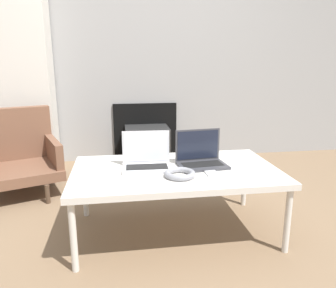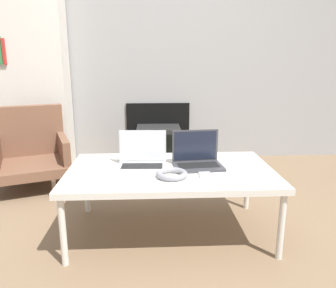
{
  "view_description": "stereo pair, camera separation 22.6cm",
  "coord_description": "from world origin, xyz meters",
  "px_view_note": "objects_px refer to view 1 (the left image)",
  "views": [
    {
      "loc": [
        -0.33,
        -1.65,
        1.06
      ],
      "look_at": [
        0.0,
        0.52,
        0.5
      ],
      "focal_mm": 35.0,
      "sensor_mm": 36.0,
      "label": 1
    },
    {
      "loc": [
        -0.11,
        -1.67,
        1.06
      ],
      "look_at": [
        0.0,
        0.52,
        0.5
      ],
      "focal_mm": 35.0,
      "sensor_mm": 36.0,
      "label": 2
    }
  ],
  "objects_px": {
    "headphones": "(179,174)",
    "phone": "(211,173)",
    "laptop_right": "(201,157)",
    "tv": "(147,146)",
    "armchair": "(18,153)",
    "laptop_left": "(147,160)"
  },
  "relations": [
    {
      "from": "laptop_left",
      "to": "headphones",
      "type": "xyz_separation_m",
      "value": [
        0.17,
        -0.2,
        -0.03
      ]
    },
    {
      "from": "laptop_left",
      "to": "laptop_right",
      "type": "height_order",
      "value": "same"
    },
    {
      "from": "headphones",
      "to": "phone",
      "type": "xyz_separation_m",
      "value": [
        0.19,
        0.03,
        -0.01
      ]
    },
    {
      "from": "laptop_right",
      "to": "armchair",
      "type": "distance_m",
      "value": 1.61
    },
    {
      "from": "headphones",
      "to": "tv",
      "type": "xyz_separation_m",
      "value": [
        -0.04,
        1.62,
        -0.24
      ]
    },
    {
      "from": "laptop_left",
      "to": "headphones",
      "type": "relative_size",
      "value": 1.69
    },
    {
      "from": "tv",
      "to": "headphones",
      "type": "bearing_deg",
      "value": -88.62
    },
    {
      "from": "laptop_left",
      "to": "tv",
      "type": "relative_size",
      "value": 0.67
    },
    {
      "from": "laptop_left",
      "to": "headphones",
      "type": "bearing_deg",
      "value": -47.01
    },
    {
      "from": "tv",
      "to": "laptop_right",
      "type": "bearing_deg",
      "value": -81.5
    },
    {
      "from": "laptop_right",
      "to": "tv",
      "type": "height_order",
      "value": "laptop_right"
    },
    {
      "from": "phone",
      "to": "armchair",
      "type": "height_order",
      "value": "armchair"
    },
    {
      "from": "tv",
      "to": "armchair",
      "type": "xyz_separation_m",
      "value": [
        -1.13,
        -0.55,
        0.12
      ]
    },
    {
      "from": "laptop_left",
      "to": "armchair",
      "type": "relative_size",
      "value": 0.39
    },
    {
      "from": "laptop_right",
      "to": "headphones",
      "type": "bearing_deg",
      "value": -136.82
    },
    {
      "from": "tv",
      "to": "phone",
      "type": "bearing_deg",
      "value": -81.63
    },
    {
      "from": "laptop_right",
      "to": "phone",
      "type": "relative_size",
      "value": 2.45
    },
    {
      "from": "armchair",
      "to": "tv",
      "type": "bearing_deg",
      "value": 5.65
    },
    {
      "from": "phone",
      "to": "tv",
      "type": "relative_size",
      "value": 0.28
    },
    {
      "from": "laptop_left",
      "to": "armchair",
      "type": "height_order",
      "value": "armchair"
    },
    {
      "from": "laptop_right",
      "to": "phone",
      "type": "bearing_deg",
      "value": -88.05
    },
    {
      "from": "armchair",
      "to": "headphones",
      "type": "bearing_deg",
      "value": -62.69
    }
  ]
}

